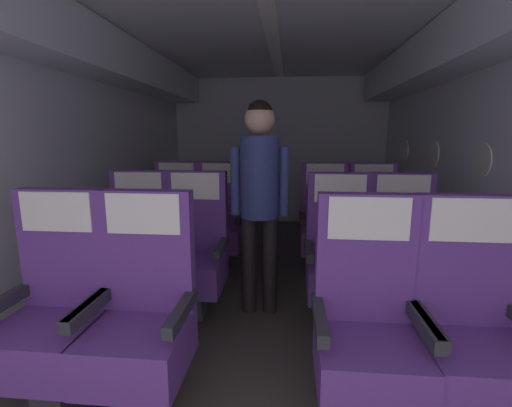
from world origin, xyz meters
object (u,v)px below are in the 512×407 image
Objects in this scene: seat_c_left_window at (176,223)px; seat_c_right_window at (324,226)px; flight_attendant at (260,186)px; seat_a_right_aisle at (470,336)px; seat_c_left_aisle at (219,224)px; seat_b_right_aisle at (402,261)px; seat_a_right_window at (367,332)px; seat_a_left_window at (55,316)px; seat_a_left_aisle at (141,321)px; seat_b_right_window at (339,260)px; seat_b_left_aisle at (194,255)px; seat_c_right_aisle at (372,228)px; seat_b_left_window at (137,253)px.

seat_c_left_window and seat_c_right_window have the same top height.
seat_c_left_window is 0.68× the size of flight_attendant.
seat_c_right_window is (-0.47, 1.93, 0.00)m from seat_a_right_aisle.
seat_b_right_aisle is at bearing -31.90° from seat_c_left_aisle.
seat_a_left_window is at bearing 179.92° from seat_a_right_window.
seat_b_right_window is (1.07, 0.96, 0.00)m from seat_a_left_aisle.
seat_b_right_window is (1.07, -0.01, 0.00)m from seat_b_left_aisle.
seat_a_right_window is 2.20m from seat_c_left_aisle.
seat_a_left_aisle is 2.47m from seat_c_right_aisle.
seat_b_left_window is at bearing -146.95° from seat_c_right_window.
seat_b_left_window is (-1.52, 0.97, 0.00)m from seat_a_right_window.
seat_b_left_aisle and seat_b_right_window have the same top height.
seat_a_left_aisle is 1.00× the size of seat_a_right_window.
seat_b_right_window is at bearing 32.14° from seat_a_left_window.
seat_a_right_window is 1.00× the size of seat_c_right_window.
seat_a_left_aisle and seat_b_left_window have the same top height.
seat_a_left_aisle is 1.00× the size of seat_c_right_aisle.
seat_c_left_window is at bearing 147.27° from seat_b_right_window.
seat_a_left_window is 1.80m from seat_b_right_window.
seat_b_right_window is 1.00× the size of seat_c_left_aisle.
seat_a_left_aisle is 1.00× the size of seat_c_right_window.
seat_a_left_aisle is at bearing -138.07° from seat_b_right_window.
seat_b_right_window is 1.82m from seat_c_left_window.
seat_a_right_window is at bearing -60.89° from seat_c_left_aisle.
seat_a_right_aisle is at bearing 0.24° from seat_a_left_window.
seat_c_right_window is (1.50, 1.94, 0.00)m from seat_a_left_window.
seat_c_right_window is at bearing 90.49° from seat_a_right_window.
seat_b_left_window is at bearing -115.23° from seat_c_left_aisle.
seat_c_left_aisle is (-1.07, 1.92, 0.00)m from seat_a_right_window.
seat_c_left_window and seat_c_left_aisle have the same top height.
seat_a_left_aisle is 1.00× the size of seat_b_left_window.
seat_a_right_window is 0.96m from seat_b_right_window.
seat_b_left_aisle is 1.00× the size of seat_c_left_aisle.
seat_c_right_aisle is (1.52, 0.97, 0.00)m from seat_b_left_aisle.
seat_b_left_window is 1.00× the size of seat_c_right_aisle.
flight_attendant is at bearing -121.93° from seat_c_right_window.
seat_b_left_window is at bearing 89.81° from seat_a_left_window.
seat_a_left_window is at bearing -147.86° from seat_b_right_window.
seat_c_left_aisle is 1.52m from seat_c_right_aisle.
seat_c_left_aisle is at bearing -178.63° from seat_c_right_window.
seat_a_right_window is at bearing -103.12° from seat_c_right_aisle.
seat_c_left_window is (-1.53, 0.98, 0.00)m from seat_b_right_window.
seat_a_left_window is 0.97m from seat_b_left_window.
seat_b_left_window is at bearing 114.74° from seat_a_left_aisle.
seat_c_right_window is at bearing -106.35° from flight_attendant.
seat_a_left_aisle is (0.45, -0.01, 0.00)m from seat_a_left_window.
seat_c_right_aisle is at bearing 89.58° from seat_b_right_aisle.
seat_b_left_aisle is (0.45, 0.00, 0.00)m from seat_b_left_window.
seat_c_right_aisle is (1.52, 1.94, 0.00)m from seat_a_left_aisle.
seat_a_right_aisle is 1.93m from seat_c_right_aisle.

